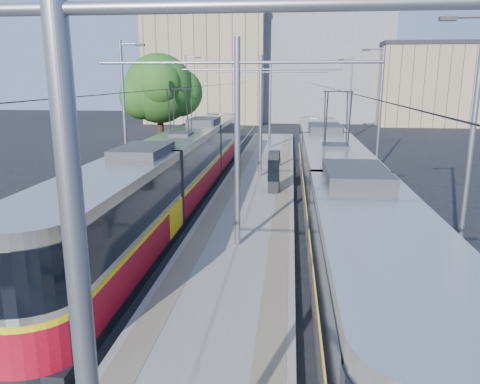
# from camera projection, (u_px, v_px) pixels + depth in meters

# --- Properties ---
(platform) EXTENTS (4.00, 50.00, 0.30)m
(platform) POSITION_uv_depth(u_px,v_px,m) (256.00, 190.00, 25.25)
(platform) COLOR gray
(platform) RESTS_ON ground
(tactile_strip_left) EXTENTS (0.70, 50.00, 0.01)m
(tactile_strip_left) POSITION_uv_depth(u_px,v_px,m) (230.00, 186.00, 25.36)
(tactile_strip_left) COLOR gray
(tactile_strip_left) RESTS_ON platform
(tactile_strip_right) EXTENTS (0.70, 50.00, 0.01)m
(tactile_strip_right) POSITION_uv_depth(u_px,v_px,m) (283.00, 188.00, 25.06)
(tactile_strip_right) COLOR gray
(tactile_strip_right) RESTS_ON platform
(rails) EXTENTS (8.71, 70.00, 0.03)m
(rails) POSITION_uv_depth(u_px,v_px,m) (256.00, 192.00, 25.28)
(rails) COLOR gray
(rails) RESTS_ON ground
(tram_left) EXTENTS (2.43, 30.72, 5.50)m
(tram_left) POSITION_uv_depth(u_px,v_px,m) (182.00, 166.00, 23.42)
(tram_left) COLOR black
(tram_left) RESTS_ON ground
(tram_right) EXTENTS (2.43, 31.30, 5.50)m
(tram_right) POSITION_uv_depth(u_px,v_px,m) (334.00, 181.00, 19.34)
(tram_right) COLOR black
(tram_right) RESTS_ON ground
(catenary) EXTENTS (9.20, 70.00, 7.00)m
(catenary) POSITION_uv_depth(u_px,v_px,m) (252.00, 111.00, 21.47)
(catenary) COLOR gray
(catenary) RESTS_ON platform
(street_lamps) EXTENTS (15.18, 38.22, 8.00)m
(street_lamps) POSITION_uv_depth(u_px,v_px,m) (262.00, 109.00, 28.16)
(street_lamps) COLOR gray
(street_lamps) RESTS_ON ground
(shelter) EXTENTS (0.62, 0.97, 2.10)m
(shelter) POSITION_uv_depth(u_px,v_px,m) (274.00, 171.00, 23.89)
(shelter) COLOR black
(shelter) RESTS_ON platform
(tree) EXTENTS (5.31, 4.91, 7.72)m
(tree) POSITION_uv_depth(u_px,v_px,m) (164.00, 90.00, 32.82)
(tree) COLOR #382314
(tree) RESTS_ON ground
(building_left) EXTENTS (16.32, 12.24, 15.43)m
(building_left) POSITION_uv_depth(u_px,v_px,m) (209.00, 66.00, 66.04)
(building_left) COLOR tan
(building_left) RESTS_ON ground
(building_centre) EXTENTS (18.36, 14.28, 16.14)m
(building_centre) POSITION_uv_depth(u_px,v_px,m) (321.00, 64.00, 68.15)
(building_centre) COLOR gray
(building_centre) RESTS_ON ground
(building_right) EXTENTS (14.28, 10.20, 10.49)m
(building_right) POSITION_uv_depth(u_px,v_px,m) (431.00, 84.00, 61.56)
(building_right) COLOR tan
(building_right) RESTS_ON ground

